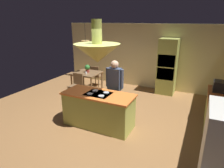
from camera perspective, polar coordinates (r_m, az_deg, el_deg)
ground at (r=5.52m, az=-2.79°, el=-10.95°), size 8.16×8.16×0.00m
wall_back at (r=8.14m, az=8.80°, el=8.06°), size 6.80×0.10×2.55m
kitchen_island at (r=5.15m, az=-3.93°, el=-7.48°), size 1.84×0.79×0.93m
counter_run_right at (r=5.34m, az=29.03°, el=-8.92°), size 0.73×2.41×0.91m
oven_tower at (r=7.55m, az=15.79°, el=4.87°), size 0.66×0.62×2.06m
dining_table at (r=7.60m, az=-7.35°, el=2.61°), size 1.00×0.93×0.76m
person_at_island at (r=5.45m, az=0.75°, el=-0.40°), size 0.53×0.22×1.65m
range_hood at (r=4.70m, az=-4.33°, el=9.25°), size 1.10×1.10×1.00m
pendant_light_over_table at (r=7.37m, az=-7.74°, el=11.66°), size 0.32×0.32×0.82m
chair_facing_island at (r=7.11m, az=-10.28°, el=0.05°), size 0.40×0.40×0.87m
chair_by_back_wall at (r=8.20m, az=-4.73°, el=2.76°), size 0.40×0.40×0.87m
potted_plant_on_table at (r=7.55m, az=-7.20°, el=4.63°), size 0.20×0.20×0.30m
cup_on_table at (r=7.31m, az=-7.57°, el=3.17°), size 0.07×0.07×0.09m
microwave_on_counter at (r=5.79m, az=29.63°, el=-0.69°), size 0.46×0.36×0.28m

